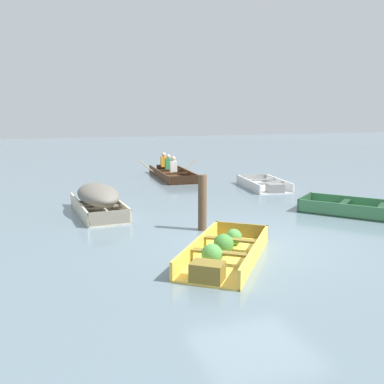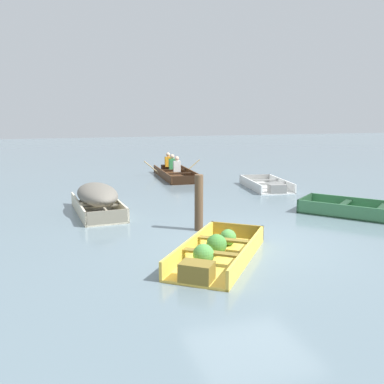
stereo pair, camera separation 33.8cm
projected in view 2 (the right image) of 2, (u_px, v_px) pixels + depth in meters
name	position (u px, v px, depth m)	size (l,w,h in m)	color
ground_plane	(252.00, 241.00, 8.81)	(80.00, 80.00, 0.00)	slate
dinghy_yellow_foreground	(216.00, 252.00, 7.62)	(2.54, 2.82, 0.42)	#E5BC47
skiff_green_near_moored	(368.00, 212.00, 10.87)	(2.86, 3.12, 0.35)	#387047
skiff_white_mid_moored	(267.00, 186.00, 14.87)	(1.53, 2.61, 0.31)	white
skiff_cream_far_moored	(97.00, 197.00, 11.23)	(1.23, 2.86, 0.77)	beige
rowboat_dark_varnish_with_crew	(174.00, 172.00, 17.74)	(2.42, 3.82, 0.89)	#4C2D19
mooring_post	(199.00, 203.00, 9.52)	(0.19, 0.19, 1.26)	brown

